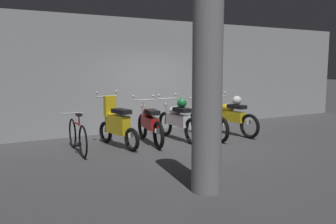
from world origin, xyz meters
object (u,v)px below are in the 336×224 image
Objects in this scene: motorbike_slot_1 at (150,123)px; bicycle at (77,136)px; motorbike_slot_0 at (117,124)px; motorbike_slot_4 at (231,116)px; support_pillar at (207,85)px; motorbike_slot_3 at (208,118)px; motorbike_slot_2 at (178,119)px.

bicycle is at bearing -177.36° from motorbike_slot_1.
motorbike_slot_0 is 0.86× the size of motorbike_slot_1.
support_pillar is (-3.23, -3.34, 1.08)m from motorbike_slot_4.
motorbike_slot_0 is 2.47m from motorbike_slot_3.
motorbike_slot_4 is 0.60× the size of support_pillar.
support_pillar is at bearing -89.13° from motorbike_slot_0.
bicycle is at bearing -177.76° from motorbike_slot_2.
bicycle is at bearing 106.81° from support_pillar.
support_pillar reaches higher than motorbike_slot_4.
motorbike_slot_1 is 1.12× the size of bicycle.
motorbike_slot_2 is at bearing 65.35° from support_pillar.
motorbike_slot_1 is at bearing 77.30° from support_pillar.
motorbike_slot_2 is at bearing -0.74° from motorbike_slot_0.
support_pillar is at bearing -134.04° from motorbike_slot_4.
support_pillar is (-2.41, -3.31, 1.08)m from motorbike_slot_3.
bicycle is (-3.43, 0.06, -0.16)m from motorbike_slot_3.
motorbike_slot_0 is 3.66m from support_pillar.
motorbike_slot_3 is 1.13× the size of bicycle.
motorbike_slot_1 is 1.80m from bicycle.
motorbike_slot_2 is at bearing 168.80° from motorbike_slot_3.
motorbike_slot_3 is at bearing -177.76° from motorbike_slot_4.
motorbike_slot_4 is at bearing -4.56° from motorbike_slot_2.
motorbike_slot_0 reaches higher than motorbike_slot_3.
motorbike_slot_2 is at bearing 1.35° from motorbike_slot_1.
motorbike_slot_4 is at bearing 2.24° from motorbike_slot_3.
motorbike_slot_3 reaches higher than bicycle.
bicycle is (-4.25, 0.03, -0.17)m from motorbike_slot_4.
motorbike_slot_3 is 4.24m from support_pillar.
support_pillar is (-0.78, -3.45, 1.12)m from motorbike_slot_1.
motorbike_slot_2 reaches higher than bicycle.
motorbike_slot_3 is (0.82, -0.16, -0.00)m from motorbike_slot_2.
motorbike_slot_0 is at bearing 177.35° from motorbike_slot_4.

